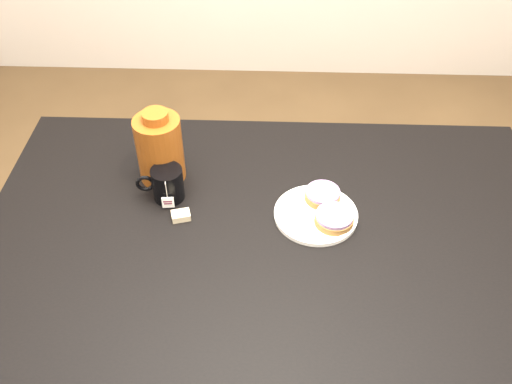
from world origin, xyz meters
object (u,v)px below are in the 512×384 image
(plate, at_px, (316,214))
(bagel_package, at_px, (160,148))
(table, at_px, (270,254))
(bagel_front, at_px, (334,218))
(mug, at_px, (167,184))
(teabag_pouch, at_px, (181,216))
(bagel_back, at_px, (323,195))

(plate, bearing_deg, bagel_package, 160.96)
(table, distance_m, bagel_front, 0.19)
(mug, relative_size, teabag_pouch, 2.75)
(plate, distance_m, bagel_front, 0.05)
(bagel_package, bearing_deg, bagel_front, -20.89)
(plate, height_order, bagel_package, bagel_package)
(bagel_back, xyz_separation_m, bagel_front, (0.02, -0.08, -0.00))
(table, relative_size, bagel_package, 6.90)
(table, distance_m, mug, 0.31)
(mug, bearing_deg, bagel_front, -18.05)
(bagel_front, height_order, bagel_package, bagel_package)
(table, bearing_deg, mug, 156.77)
(table, relative_size, teabag_pouch, 31.11)
(bagel_front, bearing_deg, bagel_back, 106.07)
(plate, xyz_separation_m, bagel_back, (0.02, 0.05, 0.02))
(plate, bearing_deg, mug, 171.39)
(bagel_back, height_order, bagel_package, bagel_package)
(table, relative_size, plate, 6.80)
(mug, bearing_deg, bagel_back, -6.96)
(teabag_pouch, xyz_separation_m, bagel_package, (-0.07, 0.16, 0.08))
(bagel_front, bearing_deg, bagel_package, 159.11)
(bagel_back, bearing_deg, bagel_front, -73.93)
(bagel_front, distance_m, mug, 0.42)
(bagel_front, relative_size, bagel_package, 0.50)
(bagel_package, bearing_deg, table, -33.92)
(bagel_back, bearing_deg, teabag_pouch, -168.53)
(bagel_back, height_order, mug, mug)
(teabag_pouch, bearing_deg, mug, 119.03)
(bagel_back, relative_size, bagel_front, 1.20)
(table, distance_m, plate, 0.15)
(bagel_front, xyz_separation_m, bagel_package, (-0.44, 0.17, 0.07))
(bagel_back, distance_m, bagel_front, 0.09)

